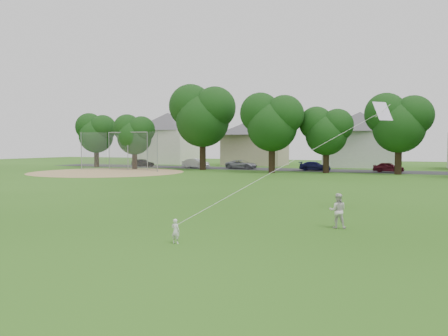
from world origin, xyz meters
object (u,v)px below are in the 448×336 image
at_px(toddler, 175,231).
at_px(kite, 299,157).
at_px(baseball_backstop, 125,151).
at_px(older_boy, 338,211).

xyz_separation_m(toddler, kite, (2.83, 5.00, 2.30)).
height_order(toddler, baseball_backstop, baseball_backstop).
distance_m(older_boy, baseball_backstop, 42.47).
bearing_deg(kite, older_boy, -7.77).
bearing_deg(older_boy, baseball_backstop, -52.92).
xyz_separation_m(older_boy, baseball_backstop, (-31.03, 28.93, 1.75)).
relative_size(toddler, kite, 0.07).
relative_size(older_boy, baseball_backstop, 0.12).
distance_m(toddler, baseball_backstop, 43.00).
xyz_separation_m(toddler, baseball_backstop, (-26.61, 33.72, 2.02)).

